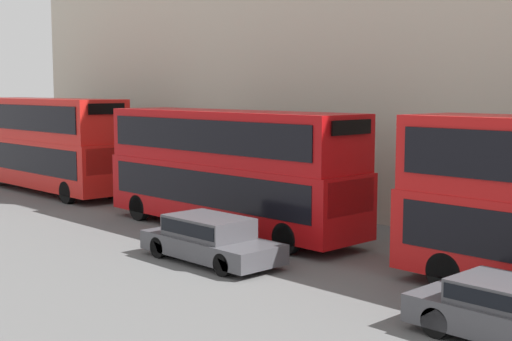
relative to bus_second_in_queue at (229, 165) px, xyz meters
name	(u,v)px	position (x,y,z in m)	size (l,w,h in m)	color
bus_second_in_queue	(229,165)	(0.00, 0.00, 0.00)	(2.59, 11.08, 4.28)	#B20C0F
bus_third_in_queue	(47,141)	(0.00, 13.43, 0.16)	(2.59, 11.05, 4.59)	red
car_hatchback	(210,238)	(-3.40, -3.01, -1.65)	(1.83, 4.60, 1.33)	#47474C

